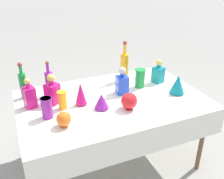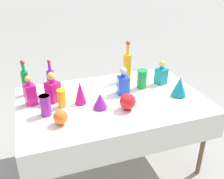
% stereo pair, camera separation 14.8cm
% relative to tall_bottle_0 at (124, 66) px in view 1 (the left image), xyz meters
% --- Properties ---
extents(ground_plane, '(40.00, 40.00, 0.00)m').
position_rel_tall_bottle_0_xyz_m(ground_plane, '(-0.30, -0.36, -0.93)').
color(ground_plane, gray).
extents(display_table, '(1.74, 1.11, 0.76)m').
position_rel_tall_bottle_0_xyz_m(display_table, '(-0.30, -0.39, -0.22)').
color(display_table, white).
rests_on(display_table, ground).
extents(tall_bottle_0, '(0.09, 0.09, 0.44)m').
position_rel_tall_bottle_0_xyz_m(tall_bottle_0, '(0.00, 0.00, 0.00)').
color(tall_bottle_0, orange).
rests_on(tall_bottle_0, display_table).
extents(tall_bottle_1, '(0.07, 0.07, 0.36)m').
position_rel_tall_bottle_0_xyz_m(tall_bottle_1, '(-1.05, -0.01, -0.02)').
color(tall_bottle_1, '#198C38').
rests_on(tall_bottle_1, display_table).
extents(tall_bottle_2, '(0.07, 0.07, 0.35)m').
position_rel_tall_bottle_0_xyz_m(tall_bottle_2, '(-0.82, -0.06, -0.03)').
color(tall_bottle_2, purple).
rests_on(tall_bottle_2, display_table).
extents(square_decanter_0, '(0.13, 0.13, 0.26)m').
position_rel_tall_bottle_0_xyz_m(square_decanter_0, '(0.31, -0.20, -0.06)').
color(square_decanter_0, teal).
rests_on(square_decanter_0, display_table).
extents(square_decanter_1, '(0.15, 0.15, 0.29)m').
position_rel_tall_bottle_0_xyz_m(square_decanter_1, '(-0.82, -0.21, -0.05)').
color(square_decanter_1, '#C61972').
rests_on(square_decanter_1, display_table).
extents(square_decanter_2, '(0.12, 0.12, 0.28)m').
position_rel_tall_bottle_0_xyz_m(square_decanter_2, '(-0.16, -0.28, -0.05)').
color(square_decanter_2, blue).
rests_on(square_decanter_2, display_table).
extents(square_decanter_3, '(0.12, 0.12, 0.28)m').
position_rel_tall_bottle_0_xyz_m(square_decanter_3, '(-1.02, -0.21, -0.05)').
color(square_decanter_3, '#C61972').
rests_on(square_decanter_3, display_table).
extents(slender_vase_0, '(0.08, 0.08, 0.17)m').
position_rel_tall_bottle_0_xyz_m(slender_vase_0, '(-0.77, -0.35, -0.08)').
color(slender_vase_0, orange).
rests_on(slender_vase_0, display_table).
extents(slender_vase_1, '(0.10, 0.10, 0.18)m').
position_rel_tall_bottle_0_xyz_m(slender_vase_1, '(-0.91, -0.44, -0.07)').
color(slender_vase_1, purple).
rests_on(slender_vase_1, display_table).
extents(slender_vase_2, '(0.11, 0.11, 0.19)m').
position_rel_tall_bottle_0_xyz_m(slender_vase_2, '(0.07, -0.22, -0.06)').
color(slender_vase_2, '#198C38').
rests_on(slender_vase_2, display_table).
extents(fluted_vase_0, '(0.13, 0.13, 0.15)m').
position_rel_tall_bottle_0_xyz_m(fluted_vase_0, '(-0.45, -0.48, -0.09)').
color(fluted_vase_0, purple).
rests_on(fluted_vase_0, display_table).
extents(fluted_vase_1, '(0.11, 0.11, 0.22)m').
position_rel_tall_bottle_0_xyz_m(fluted_vase_1, '(-0.60, -0.34, -0.05)').
color(fluted_vase_1, '#C61972').
rests_on(fluted_vase_1, display_table).
extents(fluted_vase_2, '(0.15, 0.15, 0.19)m').
position_rel_tall_bottle_0_xyz_m(fluted_vase_2, '(0.34, -0.50, -0.07)').
color(fluted_vase_2, teal).
rests_on(fluted_vase_2, display_table).
extents(round_bowl_0, '(0.15, 0.15, 0.15)m').
position_rel_tall_bottle_0_xyz_m(round_bowl_0, '(-0.23, -0.58, -0.09)').
color(round_bowl_0, red).
rests_on(round_bowl_0, display_table).
extents(round_bowl_1, '(0.12, 0.12, 0.13)m').
position_rel_tall_bottle_0_xyz_m(round_bowl_1, '(-0.82, -0.62, -0.10)').
color(round_bowl_1, orange).
rests_on(round_bowl_1, display_table).
extents(price_tag_left, '(0.05, 0.03, 0.04)m').
position_rel_tall_bottle_0_xyz_m(price_tag_left, '(-0.19, -0.83, -0.15)').
color(price_tag_left, white).
rests_on(price_tag_left, display_table).
extents(cardboard_box_behind_left, '(0.50, 0.38, 0.42)m').
position_rel_tall_bottle_0_xyz_m(cardboard_box_behind_left, '(-0.40, 0.75, -0.76)').
color(cardboard_box_behind_left, tan).
rests_on(cardboard_box_behind_left, ground).
extents(cardboard_box_behind_right, '(0.55, 0.43, 0.35)m').
position_rel_tall_bottle_0_xyz_m(cardboard_box_behind_right, '(-0.45, 0.57, -0.79)').
color(cardboard_box_behind_right, tan).
rests_on(cardboard_box_behind_right, ground).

